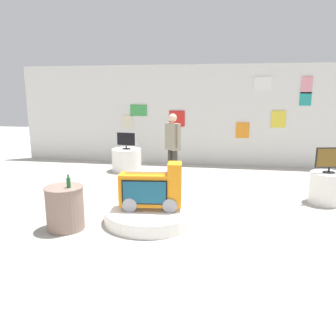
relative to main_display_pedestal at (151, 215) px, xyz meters
name	(u,v)px	position (x,y,z in m)	size (l,w,h in m)	color
ground_plane	(162,226)	(0.24, -0.18, -0.11)	(30.00, 30.00, 0.00)	#B2ADA3
back_wall_display	(194,115)	(0.25, 5.08, 1.42)	(11.27, 0.13, 3.07)	silver
main_display_pedestal	(151,215)	(0.00, 0.00, 0.00)	(1.65, 1.65, 0.23)	white
novelty_firetruck_tv	(152,190)	(0.02, 0.00, 0.45)	(1.12, 0.53, 0.84)	gray
display_pedestal_left_rear	(327,188)	(3.37, 1.61, 0.21)	(0.70, 0.70, 0.65)	white
tv_on_left_rear	(330,159)	(3.37, 1.60, 0.82)	(0.59, 0.24, 0.52)	black
display_pedestal_center_rear	(127,160)	(-1.56, 3.75, 0.21)	(0.85, 0.85, 0.65)	white
tv_on_center_rear	(126,140)	(-1.56, 3.74, 0.80)	(0.60, 0.23, 0.49)	black
side_table_round	(65,208)	(-1.33, -0.59, 0.26)	(0.64, 0.64, 0.73)	gray
bottle_on_side_table	(69,182)	(-1.23, -0.62, 0.71)	(0.07, 0.07, 0.22)	#195926
shopper_browsing_near_truck	(173,144)	(0.00, 2.48, 0.91)	(0.42, 0.42, 1.75)	#38332D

